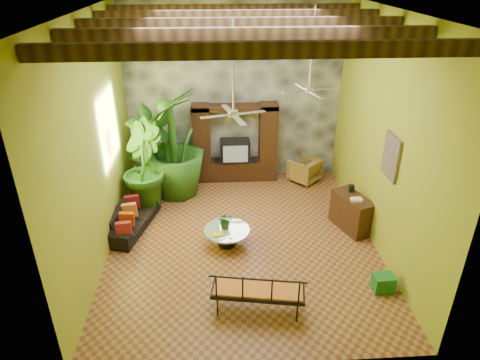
{
  "coord_description": "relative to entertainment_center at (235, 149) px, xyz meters",
  "views": [
    {
      "loc": [
        -0.56,
        -8.24,
        5.81
      ],
      "look_at": [
        -0.04,
        0.2,
        1.46
      ],
      "focal_mm": 32.0,
      "sensor_mm": 36.0,
      "label": 1
    }
  ],
  "objects": [
    {
      "name": "ceiling_fan_back",
      "position": [
        1.6,
        -1.94,
        2.44
      ],
      "size": [
        1.28,
        1.28,
        1.86
      ],
      "color": "silver",
      "rests_on": "ceiling"
    },
    {
      "name": "stone_accent_wall",
      "position": [
        0.0,
        0.3,
        1.53
      ],
      "size": [
        5.98,
        0.1,
        4.98
      ],
      "primitive_type": "cube",
      "color": "#3C3E44",
      "rests_on": "ground"
    },
    {
      "name": "iron_bench",
      "position": [
        0.14,
        -5.49,
        -0.44
      ],
      "size": [
        1.76,
        0.88,
        0.57
      ],
      "rotation": [
        0.0,
        0.0,
        -0.17
      ],
      "color": "black",
      "rests_on": "ground"
    },
    {
      "name": "tall_plant_c",
      "position": [
        -1.66,
        -0.77,
        0.5
      ],
      "size": [
        2.09,
        2.09,
        2.93
      ],
      "primitive_type": "imported",
      "rotation": [
        0.0,
        0.0,
        4.37
      ],
      "color": "#265917",
      "rests_on": "ground"
    },
    {
      "name": "right_wall",
      "position": [
        3.0,
        -3.14,
        1.53
      ],
      "size": [
        0.02,
        7.0,
        5.0
      ],
      "primitive_type": "cube",
      "color": "#A9A726",
      "rests_on": "ground"
    },
    {
      "name": "ceiling",
      "position": [
        0.0,
        -3.14,
        4.03
      ],
      "size": [
        6.0,
        7.0,
        0.02
      ],
      "primitive_type": "cube",
      "color": "silver",
      "rests_on": "back_wall"
    },
    {
      "name": "tall_plant_b",
      "position": [
        -2.43,
        -1.49,
        0.2
      ],
      "size": [
        1.41,
        1.56,
        2.33
      ],
      "primitive_type": "imported",
      "rotation": [
        0.0,
        0.0,
        1.92
      ],
      "color": "#235A17",
      "rests_on": "ground"
    },
    {
      "name": "ceiling_fan_front",
      "position": [
        -0.2,
        -3.54,
        2.44
      ],
      "size": [
        1.28,
        1.28,
        1.86
      ],
      "color": "silver",
      "rests_on": "ceiling"
    },
    {
      "name": "back_wall",
      "position": [
        0.0,
        0.36,
        1.53
      ],
      "size": [
        6.0,
        0.02,
        5.0
      ],
      "primitive_type": "cube",
      "color": "#A9A726",
      "rests_on": "ground"
    },
    {
      "name": "sofa",
      "position": [
        -2.65,
        -2.49,
        -0.68
      ],
      "size": [
        1.25,
        2.08,
        0.57
      ],
      "primitive_type": "imported",
      "rotation": [
        0.0,
        0.0,
        1.3
      ],
      "color": "black",
      "rests_on": "ground"
    },
    {
      "name": "ground",
      "position": [
        0.0,
        -3.14,
        -0.97
      ],
      "size": [
        7.0,
        7.0,
        0.0
      ],
      "primitive_type": "plane",
      "color": "brown",
      "rests_on": "ground"
    },
    {
      "name": "entertainment_center",
      "position": [
        0.0,
        0.0,
        0.0
      ],
      "size": [
        2.4,
        0.55,
        2.3
      ],
      "color": "black",
      "rests_on": "ground"
    },
    {
      "name": "wall_art_painting",
      "position": [
        2.96,
        -3.74,
        1.33
      ],
      "size": [
        0.06,
        0.7,
        0.9
      ],
      "primitive_type": "cube",
      "color": "navy",
      "rests_on": "right_wall"
    },
    {
      "name": "ceiling_beams",
      "position": [
        0.0,
        -3.14,
        3.81
      ],
      "size": [
        5.95,
        5.36,
        0.22
      ],
      "color": "#372511",
      "rests_on": "ceiling"
    },
    {
      "name": "yellow_tray",
      "position": [
        -0.57,
        -3.51,
        -0.55
      ],
      "size": [
        0.28,
        0.22,
        0.03
      ],
      "primitive_type": "cube",
      "rotation": [
        0.0,
        0.0,
        0.17
      ],
      "color": "yellow",
      "rests_on": "coffee_table"
    },
    {
      "name": "left_wall",
      "position": [
        -3.0,
        -3.14,
        1.53
      ],
      "size": [
        0.02,
        7.0,
        5.0
      ],
      "primitive_type": "cube",
      "color": "#A9A726",
      "rests_on": "ground"
    },
    {
      "name": "wicker_armchair",
      "position": [
        2.02,
        -0.27,
        -0.61
      ],
      "size": [
        1.09,
        1.09,
        0.71
      ],
      "primitive_type": "imported",
      "rotation": [
        0.0,
        0.0,
        3.9
      ],
      "color": "brown",
      "rests_on": "ground"
    },
    {
      "name": "tall_plant_a",
      "position": [
        -2.24,
        -0.65,
        0.27
      ],
      "size": [
        1.57,
        1.52,
        2.48
      ],
      "primitive_type": "imported",
      "rotation": [
        0.0,
        0.0,
        0.71
      ],
      "color": "#1F5516",
      "rests_on": "ground"
    },
    {
      "name": "wall_art_mask",
      "position": [
        -2.96,
        -2.14,
        1.13
      ],
      "size": [
        0.06,
        0.32,
        0.55
      ],
      "primitive_type": "cube",
      "color": "#C18A16",
      "rests_on": "left_wall"
    },
    {
      "name": "side_console",
      "position": [
        2.65,
        -2.83,
        -0.53
      ],
      "size": [
        0.86,
        1.2,
        0.87
      ],
      "primitive_type": "cube",
      "rotation": [
        0.0,
        0.0,
        0.37
      ],
      "color": "#362011",
      "rests_on": "ground"
    },
    {
      "name": "coffee_table",
      "position": [
        -0.36,
        -3.31,
        -0.71
      ],
      "size": [
        1.04,
        1.04,
        0.4
      ],
      "rotation": [
        0.0,
        0.0,
        -0.11
      ],
      "color": "black",
      "rests_on": "ground"
    },
    {
      "name": "green_bin",
      "position": [
        2.65,
        -5.03,
        -0.79
      ],
      "size": [
        0.41,
        0.32,
        0.35
      ],
      "primitive_type": "cube",
      "rotation": [
        0.0,
        0.0,
        0.05
      ],
      "color": "#1F772E",
      "rests_on": "ground"
    },
    {
      "name": "centerpiece_plant",
      "position": [
        -0.38,
        -3.24,
        -0.38
      ],
      "size": [
        0.37,
        0.33,
        0.38
      ],
      "primitive_type": "imported",
      "rotation": [
        0.0,
        0.0,
        0.11
      ],
      "color": "#205716",
      "rests_on": "coffee_table"
    }
  ]
}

